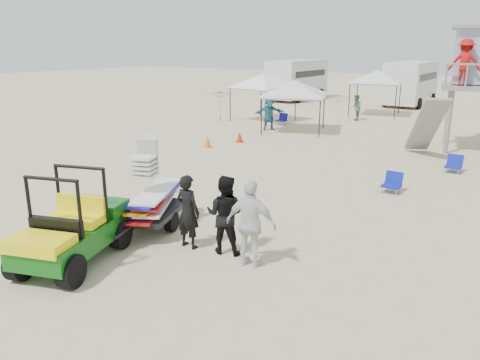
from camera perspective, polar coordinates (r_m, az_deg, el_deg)
The scene contains 19 objects.
ground at distance 10.09m, azimuth -12.23°, elevation -10.63°, with size 140.00×140.00×0.00m, color beige.
utility_cart at distance 10.42m, azimuth -20.18°, elevation -4.85°, with size 2.08×2.90×1.99m.
surf_trailer at distance 11.84m, azimuth -11.03°, elevation -2.01°, with size 1.88×2.59×2.09m.
man_left at distance 10.65m, azimuth -6.36°, elevation -3.84°, with size 0.63×0.41×1.72m, color black.
man_mid at distance 10.32m, azimuth -1.86°, elevation -4.22°, with size 0.87×0.67×1.78m, color black.
man_right at distance 9.67m, azimuth 1.36°, elevation -5.39°, with size 1.09×0.46×1.87m, color silver.
canopy_white_a at distance 25.22m, azimuth 6.71°, elevation 11.69°, with size 4.00×4.00×3.12m.
canopy_white_b at distance 28.68m, azimuth 2.85°, elevation 12.52°, with size 3.44×3.44×3.23m.
canopy_white_c at distance 32.39m, azimuth 16.38°, elevation 12.51°, with size 3.53×3.53×3.34m.
umbrella_a at distance 28.66m, azimuth -2.49°, elevation 9.01°, with size 2.04×2.08×1.87m, color #C7153F.
umbrella_b at distance 28.88m, azimuth 12.06°, elevation 8.48°, with size 1.76×1.79×1.61m, color #C6CA12.
cone_near at distance 21.35m, azimuth -3.98°, elevation 4.67°, with size 0.34×0.34×0.50m, color orange.
cone_far at distance 22.43m, azimuth -0.06°, elevation 5.27°, with size 0.34×0.34×0.50m, color red.
beach_chair_a at distance 27.77m, azimuth 5.17°, elevation 7.44°, with size 0.58×0.62×0.64m.
beach_chair_b at distance 15.52m, azimuth 18.10°, elevation -0.26°, with size 0.54×0.58×0.64m.
beach_chair_c at distance 18.77m, azimuth 24.64°, elevation 1.82°, with size 0.54×0.58×0.64m.
rv_far_left at distance 40.72m, azimuth 6.98°, elevation 12.25°, with size 2.64×6.80×3.25m.
rv_mid_left at distance 38.90m, azimuth 20.12°, elevation 11.23°, with size 2.65×6.50×3.25m.
distant_beachgoers at distance 27.02m, azimuth 11.73°, elevation 8.12°, with size 17.21×11.64×1.83m.
Camera 1 is at (6.68, -6.09, 4.48)m, focal length 35.00 mm.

